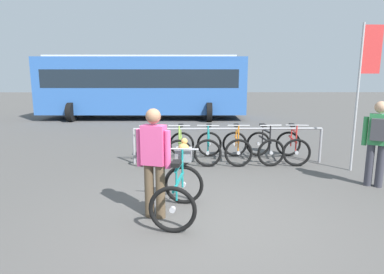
% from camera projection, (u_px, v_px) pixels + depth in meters
% --- Properties ---
extents(ground_plane, '(80.00, 80.00, 0.00)m').
position_uv_depth(ground_plane, '(207.00, 221.00, 4.70)').
color(ground_plane, '#514F4C').
extents(bike_rack_rail, '(4.61, 0.11, 0.88)m').
position_uv_depth(bike_rack_rail, '(228.00, 135.00, 7.75)').
color(bike_rack_rail, '#99999E').
rests_on(bike_rack_rail, ground).
extents(racked_bike_yellow, '(0.69, 1.11, 0.97)m').
position_uv_depth(racked_bike_yellow, '(152.00, 147.00, 7.94)').
color(racked_bike_yellow, black).
rests_on(racked_bike_yellow, ground).
extents(racked_bike_lime, '(0.71, 1.13, 0.97)m').
position_uv_depth(racked_bike_lime, '(180.00, 147.00, 7.96)').
color(racked_bike_lime, black).
rests_on(racked_bike_lime, ground).
extents(racked_bike_teal, '(0.77, 1.15, 0.97)m').
position_uv_depth(racked_bike_teal, '(209.00, 147.00, 7.97)').
color(racked_bike_teal, black).
rests_on(racked_bike_teal, ground).
extents(racked_bike_orange, '(0.72, 1.15, 0.98)m').
position_uv_depth(racked_bike_orange, '(237.00, 147.00, 7.99)').
color(racked_bike_orange, black).
rests_on(racked_bike_orange, ground).
extents(racked_bike_black, '(0.74, 1.14, 0.97)m').
position_uv_depth(racked_bike_black, '(264.00, 147.00, 8.00)').
color(racked_bike_black, black).
rests_on(racked_bike_black, ground).
extents(racked_bike_red, '(0.78, 1.16, 0.97)m').
position_uv_depth(racked_bike_red, '(292.00, 146.00, 8.02)').
color(racked_bike_red, black).
rests_on(racked_bike_red, ground).
extents(featured_bicycle, '(0.80, 1.24, 1.09)m').
position_uv_depth(featured_bicycle, '(180.00, 183.00, 4.89)').
color(featured_bicycle, black).
rests_on(featured_bicycle, ground).
extents(person_with_featured_bike, '(0.51, 0.29, 1.64)m').
position_uv_depth(person_with_featured_bike, '(154.00, 159.00, 4.68)').
color(person_with_featured_bike, brown).
rests_on(person_with_featured_bike, ground).
extents(pedestrian_with_backpack, '(0.47, 0.44, 1.64)m').
position_uv_depth(pedestrian_with_backpack, '(378.00, 139.00, 6.02)').
color(pedestrian_with_backpack, '#383842').
rests_on(pedestrian_with_backpack, ground).
extents(bus_distant, '(10.02, 3.46, 3.08)m').
position_uv_depth(bus_distant, '(143.00, 84.00, 16.04)').
color(bus_distant, '#3366B7').
rests_on(bus_distant, ground).
extents(banner_flag, '(0.45, 0.05, 3.20)m').
position_uv_depth(banner_flag, '(366.00, 70.00, 6.84)').
color(banner_flag, '#B2B2B7').
rests_on(banner_flag, ground).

